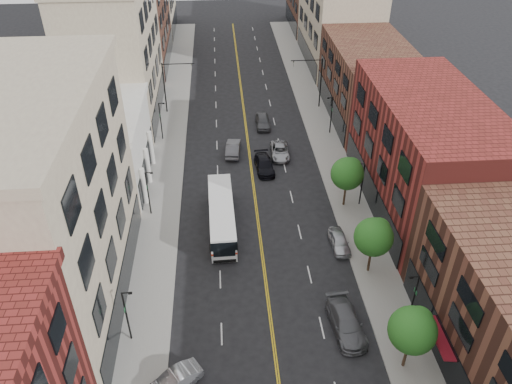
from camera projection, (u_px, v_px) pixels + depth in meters
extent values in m
cube|color=gray|center=(168.00, 159.00, 60.91)|extent=(4.00, 110.00, 0.15)
cube|color=gray|center=(330.00, 152.00, 62.16)|extent=(4.00, 110.00, 0.15)
cube|color=tan|center=(42.00, 212.00, 37.40)|extent=(10.00, 22.00, 18.00)
cube|color=silver|center=(98.00, 149.00, 54.96)|extent=(10.00, 14.00, 8.00)
cube|color=tan|center=(115.00, 52.00, 65.95)|extent=(10.00, 20.00, 18.00)
cube|color=#552D22|center=(135.00, 20.00, 83.12)|extent=(10.00, 20.00, 15.00)
cube|color=maroon|center=(425.00, 154.00, 50.22)|extent=(10.00, 22.00, 12.00)
cube|color=#552D22|center=(369.00, 82.00, 67.92)|extent=(10.00, 20.00, 10.00)
cube|color=tan|center=(338.00, 22.00, 83.90)|extent=(10.00, 22.00, 14.00)
cube|color=#552D22|center=(316.00, 0.00, 101.08)|extent=(10.00, 18.00, 11.00)
cylinder|color=black|center=(406.00, 354.00, 36.07)|extent=(0.22, 0.22, 2.50)
sphere|color=#20611B|center=(412.00, 330.00, 34.55)|extent=(3.40, 3.40, 3.40)
sphere|color=#20611B|center=(419.00, 320.00, 34.61)|extent=(2.04, 2.04, 2.04)
cylinder|color=black|center=(370.00, 260.00, 44.23)|extent=(0.22, 0.22, 2.50)
sphere|color=#20611B|center=(374.00, 237.00, 42.71)|extent=(3.40, 3.40, 3.40)
sphere|color=#20611B|center=(379.00, 229.00, 42.77)|extent=(2.04, 2.04, 2.04)
cylinder|color=black|center=(345.00, 195.00, 52.38)|extent=(0.22, 0.22, 2.50)
sphere|color=#20611B|center=(347.00, 174.00, 50.86)|extent=(3.40, 3.40, 3.40)
sphere|color=#20611B|center=(352.00, 167.00, 50.93)|extent=(2.04, 2.04, 2.04)
cylinder|color=black|center=(127.00, 316.00, 37.35)|extent=(0.14, 0.14, 5.00)
cylinder|color=black|center=(127.00, 293.00, 35.93)|extent=(0.70, 0.10, 0.10)
cube|color=black|center=(130.00, 293.00, 35.98)|extent=(0.28, 0.14, 0.14)
cube|color=#19592D|center=(125.00, 308.00, 36.83)|extent=(0.04, 0.55, 0.35)
cylinder|color=black|center=(148.00, 194.00, 50.40)|extent=(0.14, 0.14, 5.00)
cylinder|color=black|center=(149.00, 173.00, 48.98)|extent=(0.70, 0.10, 0.10)
cube|color=black|center=(151.00, 173.00, 49.03)|extent=(0.28, 0.14, 0.14)
cube|color=#19592D|center=(147.00, 186.00, 49.88)|extent=(0.04, 0.55, 0.35)
cylinder|color=black|center=(161.00, 121.00, 63.45)|extent=(0.14, 0.14, 5.00)
cylinder|color=black|center=(161.00, 103.00, 62.03)|extent=(0.70, 0.10, 0.10)
cube|color=black|center=(163.00, 103.00, 62.08)|extent=(0.28, 0.14, 0.14)
cube|color=#19592D|center=(160.00, 115.00, 62.93)|extent=(0.04, 0.55, 0.35)
cylinder|color=black|center=(413.00, 300.00, 38.72)|extent=(0.14, 0.14, 5.00)
cylinder|color=black|center=(415.00, 277.00, 37.26)|extent=(0.70, 0.10, 0.10)
cube|color=black|center=(411.00, 277.00, 37.27)|extent=(0.28, 0.14, 0.14)
cube|color=#19592D|center=(415.00, 291.00, 38.20)|extent=(0.04, 0.55, 0.35)
cylinder|color=black|center=(362.00, 184.00, 51.77)|extent=(0.14, 0.14, 5.00)
cylinder|color=black|center=(362.00, 164.00, 50.31)|extent=(0.70, 0.10, 0.10)
cube|color=black|center=(359.00, 164.00, 50.32)|extent=(0.28, 0.14, 0.14)
cube|color=#19592D|center=(363.00, 177.00, 51.25)|extent=(0.04, 0.55, 0.35)
cylinder|color=black|center=(331.00, 115.00, 64.82)|extent=(0.14, 0.14, 5.00)
cylinder|color=black|center=(330.00, 98.00, 63.36)|extent=(0.70, 0.10, 0.10)
cube|color=black|center=(328.00, 98.00, 63.37)|extent=(0.28, 0.14, 0.14)
cube|color=#19592D|center=(332.00, 109.00, 64.30)|extent=(0.04, 0.55, 0.35)
cylinder|color=black|center=(165.00, 88.00, 69.34)|extent=(0.18, 0.18, 7.20)
cylinder|color=black|center=(178.00, 64.00, 67.52)|extent=(4.40, 0.12, 0.12)
imported|color=black|center=(192.00, 66.00, 67.87)|extent=(0.15, 0.18, 0.90)
cylinder|color=black|center=(321.00, 83.00, 70.71)|extent=(0.18, 0.18, 7.20)
cylinder|color=black|center=(307.00, 60.00, 68.62)|extent=(4.40, 0.12, 0.12)
imported|color=black|center=(294.00, 63.00, 68.74)|extent=(0.15, 0.18, 0.90)
cube|color=silver|center=(222.00, 215.00, 49.35)|extent=(2.62, 10.94, 2.63)
cube|color=black|center=(221.00, 210.00, 48.98)|extent=(2.65, 10.97, 0.95)
cube|color=red|center=(222.00, 217.00, 49.50)|extent=(2.65, 10.97, 0.20)
cube|color=black|center=(224.00, 250.00, 44.77)|extent=(2.00, 0.11, 1.45)
cylinder|color=black|center=(211.00, 248.00, 46.91)|extent=(0.27, 0.88, 0.87)
cylinder|color=black|center=(236.00, 247.00, 47.10)|extent=(0.27, 0.88, 0.87)
cylinder|color=black|center=(209.00, 203.00, 52.81)|extent=(0.27, 0.88, 0.87)
cylinder|color=black|center=(232.00, 202.00, 53.01)|extent=(0.27, 0.88, 0.87)
imported|color=#B0B3B8|center=(174.00, 381.00, 35.12)|extent=(4.22, 3.44, 1.35)
imported|color=#515156|center=(346.00, 323.00, 39.21)|extent=(2.73, 5.65, 1.58)
imported|color=#B8BAC1|center=(339.00, 241.00, 47.37)|extent=(1.75, 4.02, 1.35)
imported|color=#4A4A4F|center=(233.00, 148.00, 61.60)|extent=(2.12, 4.82, 1.54)
imported|color=black|center=(264.00, 165.00, 58.56)|extent=(2.36, 5.05, 1.43)
imported|color=#98999F|center=(280.00, 151.00, 61.25)|extent=(2.36, 4.84, 1.33)
imported|color=#434347|center=(263.00, 121.00, 67.57)|extent=(1.88, 4.61, 1.57)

